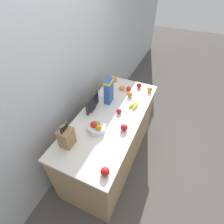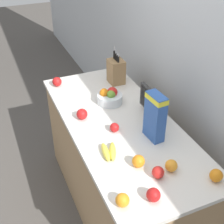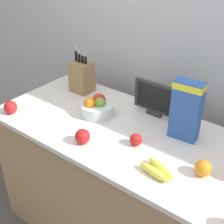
{
  "view_description": "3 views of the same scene",
  "coord_description": "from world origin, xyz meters",
  "px_view_note": "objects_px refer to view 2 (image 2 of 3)",
  "views": [
    {
      "loc": [
        -1.42,
        -0.66,
        2.38
      ],
      "look_at": [
        0.01,
        -0.02,
        0.96
      ],
      "focal_mm": 28.0,
      "sensor_mm": 36.0,
      "label": 1
    },
    {
      "loc": [
        1.68,
        -0.79,
        2.24
      ],
      "look_at": [
        -0.01,
        -0.06,
        1.0
      ],
      "focal_mm": 50.0,
      "sensor_mm": 36.0,
      "label": 2
    },
    {
      "loc": [
        0.8,
        -1.22,
        1.9
      ],
      "look_at": [
        -0.1,
        -0.06,
        1.03
      ],
      "focal_mm": 50.0,
      "sensor_mm": 36.0,
      "label": 3
    }
  ],
  "objects_px": {
    "small_monitor": "(150,102)",
    "orange_by_cereal": "(138,161)",
    "orange_mid_right": "(216,175)",
    "orange_front_right": "(122,200)",
    "knife_block": "(116,71)",
    "apple_front": "(57,82)",
    "banana_bunch": "(109,152)",
    "apple_near_bananas": "(153,195)",
    "apple_rear": "(158,172)",
    "apple_leftmost": "(114,127)",
    "fruit_bowl": "(110,97)",
    "orange_near_bowl": "(171,166)",
    "apple_by_knife_block": "(82,114)",
    "cereal_box": "(155,115)"
  },
  "relations": [
    {
      "from": "fruit_bowl",
      "to": "knife_block",
      "type": "bearing_deg",
      "value": 147.68
    },
    {
      "from": "banana_bunch",
      "to": "apple_front",
      "type": "height_order",
      "value": "apple_front"
    },
    {
      "from": "knife_block",
      "to": "apple_by_knife_block",
      "type": "distance_m",
      "value": 0.63
    },
    {
      "from": "apple_front",
      "to": "knife_block",
      "type": "bearing_deg",
      "value": 74.12
    },
    {
      "from": "fruit_bowl",
      "to": "apple_rear",
      "type": "height_order",
      "value": "fruit_bowl"
    },
    {
      "from": "orange_near_bowl",
      "to": "orange_mid_right",
      "type": "xyz_separation_m",
      "value": [
        0.17,
        0.19,
        0.0
      ]
    },
    {
      "from": "small_monitor",
      "to": "apple_leftmost",
      "type": "height_order",
      "value": "small_monitor"
    },
    {
      "from": "apple_by_knife_block",
      "to": "apple_rear",
      "type": "relative_size",
      "value": 1.13
    },
    {
      "from": "apple_near_bananas",
      "to": "apple_rear",
      "type": "relative_size",
      "value": 1.06
    },
    {
      "from": "apple_near_bananas",
      "to": "orange_by_cereal",
      "type": "distance_m",
      "value": 0.27
    },
    {
      "from": "apple_leftmost",
      "to": "apple_front",
      "type": "height_order",
      "value": "apple_front"
    },
    {
      "from": "fruit_bowl",
      "to": "orange_mid_right",
      "type": "relative_size",
      "value": 2.62
    },
    {
      "from": "small_monitor",
      "to": "apple_rear",
      "type": "height_order",
      "value": "small_monitor"
    },
    {
      "from": "small_monitor",
      "to": "knife_block",
      "type": "bearing_deg",
      "value": -177.9
    },
    {
      "from": "knife_block",
      "to": "orange_by_cereal",
      "type": "bearing_deg",
      "value": -16.63
    },
    {
      "from": "apple_rear",
      "to": "apple_front",
      "type": "bearing_deg",
      "value": -168.91
    },
    {
      "from": "small_monitor",
      "to": "apple_near_bananas",
      "type": "distance_m",
      "value": 0.82
    },
    {
      "from": "knife_block",
      "to": "orange_by_cereal",
      "type": "distance_m",
      "value": 1.08
    },
    {
      "from": "orange_mid_right",
      "to": "orange_front_right",
      "type": "height_order",
      "value": "same"
    },
    {
      "from": "orange_mid_right",
      "to": "small_monitor",
      "type": "bearing_deg",
      "value": -177.92
    },
    {
      "from": "cereal_box",
      "to": "apple_rear",
      "type": "distance_m",
      "value": 0.4
    },
    {
      "from": "apple_near_bananas",
      "to": "banana_bunch",
      "type": "bearing_deg",
      "value": -170.29
    },
    {
      "from": "banana_bunch",
      "to": "apple_front",
      "type": "xyz_separation_m",
      "value": [
        -1.01,
        -0.07,
        0.02
      ]
    },
    {
      "from": "knife_block",
      "to": "apple_front",
      "type": "distance_m",
      "value": 0.53
    },
    {
      "from": "small_monitor",
      "to": "orange_mid_right",
      "type": "height_order",
      "value": "small_monitor"
    },
    {
      "from": "knife_block",
      "to": "apple_near_bananas",
      "type": "distance_m",
      "value": 1.35
    },
    {
      "from": "apple_near_bananas",
      "to": "fruit_bowl",
      "type": "bearing_deg",
      "value": 170.37
    },
    {
      "from": "knife_block",
      "to": "orange_front_right",
      "type": "xyz_separation_m",
      "value": [
        1.27,
        -0.52,
        -0.07
      ]
    },
    {
      "from": "apple_near_bananas",
      "to": "orange_front_right",
      "type": "bearing_deg",
      "value": -101.54
    },
    {
      "from": "apple_leftmost",
      "to": "orange_near_bowl",
      "type": "relative_size",
      "value": 0.89
    },
    {
      "from": "cereal_box",
      "to": "orange_near_bowl",
      "type": "height_order",
      "value": "cereal_box"
    },
    {
      "from": "fruit_bowl",
      "to": "banana_bunch",
      "type": "xyz_separation_m",
      "value": [
        0.57,
        -0.25,
        -0.03
      ]
    },
    {
      "from": "fruit_bowl",
      "to": "orange_mid_right",
      "type": "bearing_deg",
      "value": 12.77
    },
    {
      "from": "apple_front",
      "to": "orange_by_cereal",
      "type": "bearing_deg",
      "value": 9.28
    },
    {
      "from": "small_monitor",
      "to": "banana_bunch",
      "type": "height_order",
      "value": "small_monitor"
    },
    {
      "from": "orange_near_bowl",
      "to": "apple_front",
      "type": "bearing_deg",
      "value": -164.53
    },
    {
      "from": "banana_bunch",
      "to": "apple_rear",
      "type": "xyz_separation_m",
      "value": [
        0.3,
        0.18,
        0.02
      ]
    },
    {
      "from": "orange_near_bowl",
      "to": "orange_mid_right",
      "type": "bearing_deg",
      "value": 48.45
    },
    {
      "from": "cereal_box",
      "to": "apple_leftmost",
      "type": "xyz_separation_m",
      "value": [
        -0.17,
        -0.22,
        -0.15
      ]
    },
    {
      "from": "apple_by_knife_block",
      "to": "orange_mid_right",
      "type": "bearing_deg",
      "value": 29.7
    },
    {
      "from": "small_monitor",
      "to": "orange_by_cereal",
      "type": "xyz_separation_m",
      "value": [
        0.46,
        -0.33,
        -0.08
      ]
    },
    {
      "from": "orange_by_cereal",
      "to": "cereal_box",
      "type": "bearing_deg",
      "value": 133.38
    },
    {
      "from": "cereal_box",
      "to": "orange_by_cereal",
      "type": "height_order",
      "value": "cereal_box"
    },
    {
      "from": "knife_block",
      "to": "apple_near_bananas",
      "type": "bearing_deg",
      "value": -15.29
    },
    {
      "from": "knife_block",
      "to": "orange_near_bowl",
      "type": "distance_m",
      "value": 1.16
    },
    {
      "from": "apple_near_bananas",
      "to": "orange_mid_right",
      "type": "bearing_deg",
      "value": 87.77
    },
    {
      "from": "apple_near_bananas",
      "to": "orange_mid_right",
      "type": "height_order",
      "value": "apple_near_bananas"
    },
    {
      "from": "apple_near_bananas",
      "to": "apple_leftmost",
      "type": "bearing_deg",
      "value": 175.34
    },
    {
      "from": "knife_block",
      "to": "apple_by_knife_block",
      "type": "height_order",
      "value": "knife_block"
    },
    {
      "from": "small_monitor",
      "to": "orange_near_bowl",
      "type": "distance_m",
      "value": 0.6
    }
  ]
}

